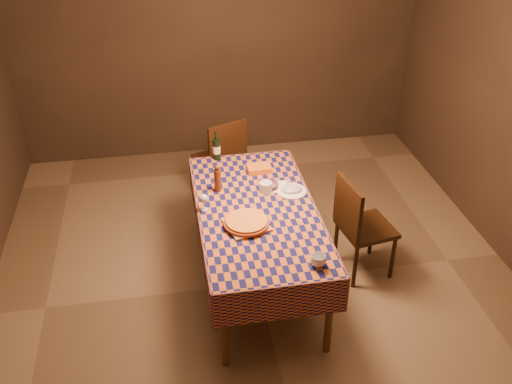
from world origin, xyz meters
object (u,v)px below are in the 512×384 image
at_px(chair_right, 358,223).
at_px(pizza, 246,222).
at_px(white_plate, 292,191).
at_px(dining_table, 257,217).
at_px(cutting_board, 246,225).
at_px(chair_far, 222,156).
at_px(wine_bottle, 217,149).
at_px(bowl, 270,186).

bearing_deg(chair_right, pizza, -167.85).
bearing_deg(white_plate, dining_table, -148.63).
distance_m(cutting_board, chair_right, 1.04).
xyz_separation_m(cutting_board, chair_far, (0.00, 1.55, -0.26)).
bearing_deg(wine_bottle, chair_far, 77.93).
bearing_deg(cutting_board, chair_far, 89.87).
distance_m(dining_table, chair_right, 0.88).
distance_m(cutting_board, pizza, 0.03).
bearing_deg(cutting_board, dining_table, 59.87).
bearing_deg(bowl, dining_table, -119.03).
relative_size(wine_bottle, chair_far, 0.30).
xyz_separation_m(chair_far, chair_right, (0.98, -1.34, 0.00)).
distance_m(cutting_board, wine_bottle, 1.08).
xyz_separation_m(pizza, bowl, (0.28, 0.50, -0.01)).
xyz_separation_m(pizza, chair_right, (0.98, 0.21, -0.28)).
relative_size(pizza, bowl, 2.81).
distance_m(cutting_board, white_plate, 0.60).
distance_m(pizza, bowl, 0.57).
height_order(dining_table, wine_bottle, wine_bottle).
bearing_deg(chair_right, dining_table, -179.46).
relative_size(cutting_board, bowl, 2.19).
xyz_separation_m(bowl, chair_right, (0.70, -0.29, -0.27)).
bearing_deg(dining_table, white_plate, 31.37).
distance_m(white_plate, chair_far, 1.26).
bearing_deg(dining_table, pizza, -120.13).
bearing_deg(cutting_board, wine_bottle, 95.32).
bearing_deg(white_plate, wine_bottle, 129.20).
distance_m(dining_table, white_plate, 0.39).
bearing_deg(chair_far, wine_bottle, -102.07).
relative_size(bowl, wine_bottle, 0.49).
bearing_deg(chair_right, cutting_board, -167.85).
xyz_separation_m(cutting_board, wine_bottle, (-0.10, 1.07, 0.09)).
bearing_deg(chair_far, chair_right, -53.83).
height_order(cutting_board, white_plate, cutting_board).
relative_size(white_plate, chair_right, 0.27).
relative_size(wine_bottle, white_plate, 1.12).
bearing_deg(chair_far, dining_table, -85.15).
height_order(bowl, chair_far, chair_far).
xyz_separation_m(dining_table, pizza, (-0.12, -0.20, 0.11)).
distance_m(wine_bottle, chair_far, 0.61).
distance_m(cutting_board, bowl, 0.57).
relative_size(cutting_board, chair_right, 0.32).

